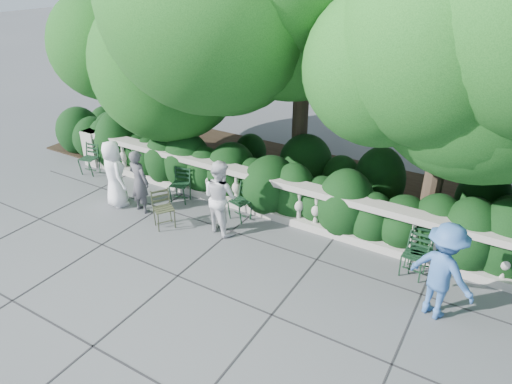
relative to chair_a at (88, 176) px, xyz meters
The scene contains 14 objects.
ground 5.49m from the chair_a, 11.85° to the right, with size 90.00×90.00×0.00m, color #484B4F.
balustrade 5.44m from the chair_a, ahead, with size 12.00×0.44×1.00m.
shrub_hedge 5.69m from the chair_a, 19.19° to the left, with size 15.00×2.60×1.70m, color black, non-canonical shape.
tree_canopy 7.53m from the chair_a, 18.81° to the left, with size 15.04×6.52×6.78m.
chair_a is the anchor object (origin of this frame).
chair_b 3.12m from the chair_a, ahead, with size 0.44×0.48×0.84m, color black, non-canonical shape.
chair_c 4.73m from the chair_a, ahead, with size 0.44×0.48×0.84m, color black, non-canonical shape.
chair_d 8.58m from the chair_a, ahead, with size 0.44×0.48×0.84m, color black, non-canonical shape.
chair_f 8.70m from the chair_a, ahead, with size 0.44×0.48×0.84m, color black, non-canonical shape.
chair_weathered 3.78m from the chair_a, 15.18° to the right, with size 0.44×0.48×0.84m, color black, non-canonical shape.
person_businessman 2.17m from the chair_a, 20.36° to the right, with size 0.78×0.51×1.60m, color white.
person_woman_grey 2.78m from the chair_a, 13.71° to the right, with size 0.55×0.36×1.50m, color #434248.
person_casual_man 4.75m from the chair_a, ahead, with size 0.79×0.62×1.63m, color silver.
person_older_blue 9.22m from the chair_a, ahead, with size 1.10×0.63×1.70m, color #345D9D.
Camera 1 is at (4.24, -6.06, 5.28)m, focal length 32.00 mm.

